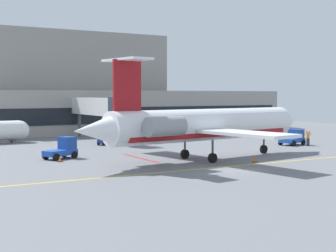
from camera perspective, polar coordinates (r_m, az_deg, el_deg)
ground at (r=42.71m, az=8.22°, el=-5.06°), size 120.00×120.00×0.11m
terminal_building at (r=88.52m, az=-8.39°, el=3.56°), size 64.67×17.41×17.01m
jet_bridge_west at (r=68.89m, az=-7.89°, el=2.16°), size 2.40×17.27×6.03m
regional_jet at (r=48.34m, az=4.01°, el=0.10°), size 28.36×21.46×9.43m
baggage_tug at (r=50.77m, az=-11.90°, el=-2.57°), size 3.71×2.89×2.13m
pushback_tractor at (r=63.93m, az=-7.22°, el=-1.23°), size 3.07×3.87×2.22m
belt_loader at (r=65.00m, az=14.15°, el=-1.31°), size 3.68×2.86×1.96m
fuel_tank at (r=68.65m, az=-18.39°, el=-0.53°), size 7.01×2.78×2.93m
marshaller at (r=64.14m, az=15.70°, el=-1.33°), size 0.64×0.66×1.94m
safety_cone_alpha at (r=47.86m, az=9.92°, el=-3.78°), size 0.47×0.47×0.55m
safety_cone_bravo at (r=48.36m, az=-12.23°, el=-3.73°), size 0.47×0.47×0.55m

